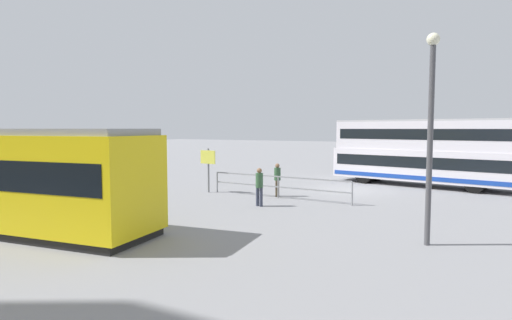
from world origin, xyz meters
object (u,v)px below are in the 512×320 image
object	(u,v)px
double_decker_bus	(425,152)
info_sign	(208,162)
pedestrian_near_railing	(277,177)
pedestrian_crossing	(259,184)
street_lamp	(431,121)

from	to	relation	value
double_decker_bus	info_sign	distance (m)	12.54
pedestrian_near_railing	pedestrian_crossing	distance (m)	2.79
pedestrian_near_railing	street_lamp	world-z (taller)	street_lamp
info_sign	street_lamp	world-z (taller)	street_lamp
info_sign	street_lamp	xyz separation A→B (m)	(-11.41, 4.87, 1.99)
pedestrian_crossing	street_lamp	xyz separation A→B (m)	(-7.15, 2.79, 2.62)
info_sign	double_decker_bus	bearing A→B (deg)	-139.26
info_sign	street_lamp	size ratio (longest dim) A/B	0.38
info_sign	street_lamp	bearing A→B (deg)	156.89
info_sign	pedestrian_crossing	bearing A→B (deg)	154.05
double_decker_bus	info_sign	world-z (taller)	double_decker_bus
double_decker_bus	street_lamp	world-z (taller)	street_lamp
double_decker_bus	pedestrian_near_railing	xyz separation A→B (m)	(5.75, 7.52, -1.04)
pedestrian_crossing	info_sign	xyz separation A→B (m)	(4.26, -2.08, 0.63)
double_decker_bus	pedestrian_near_railing	size ratio (longest dim) A/B	6.59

